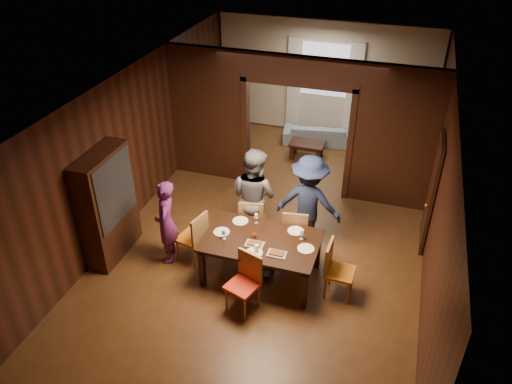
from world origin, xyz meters
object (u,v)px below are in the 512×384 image
(sofa, at_px, (318,134))
(coffee_table, at_px, (306,150))
(hutch, at_px, (108,206))
(chair_far_r, at_px, (295,230))
(chair_far_l, at_px, (252,219))
(chair_right, at_px, (340,271))
(person_purple, at_px, (166,222))
(chair_left, at_px, (191,236))
(person_grey, at_px, (254,196))
(chair_near, at_px, (242,284))
(person_navy, at_px, (309,202))
(dining_table, at_px, (261,258))

(sofa, relative_size, coffee_table, 2.16)
(hutch, bearing_deg, chair_far_r, 17.59)
(chair_far_l, bearing_deg, coffee_table, -105.22)
(sofa, distance_m, chair_right, 5.39)
(person_purple, xyz_separation_m, hutch, (-1.01, -0.14, 0.22))
(chair_left, relative_size, chair_right, 1.00)
(person_grey, bearing_deg, chair_right, 173.48)
(chair_near, bearing_deg, person_purple, 174.15)
(coffee_table, bearing_deg, sofa, 83.26)
(chair_right, height_order, chair_far_l, same)
(person_grey, distance_m, chair_far_l, 0.46)
(chair_far_r, bearing_deg, coffee_table, -89.20)
(person_purple, xyz_separation_m, person_grey, (1.24, 1.00, 0.16))
(person_navy, xyz_separation_m, coffee_table, (-0.72, 3.20, -0.70))
(chair_left, relative_size, chair_far_r, 1.00)
(person_navy, height_order, sofa, person_navy)
(chair_right, relative_size, chair_far_l, 1.00)
(chair_left, bearing_deg, hutch, -66.12)
(chair_right, relative_size, chair_far_r, 1.00)
(chair_near, bearing_deg, chair_left, 163.82)
(chair_far_r, bearing_deg, sofa, -92.37)
(chair_far_r, distance_m, hutch, 3.25)
(chair_far_r, bearing_deg, hutch, 8.99)
(person_purple, bearing_deg, person_navy, 95.98)
(chair_far_l, height_order, chair_far_r, same)
(person_purple, distance_m, person_navy, 2.48)
(person_navy, bearing_deg, chair_far_l, 14.95)
(dining_table, bearing_deg, chair_left, 177.48)
(sofa, xyz_separation_m, coffee_table, (-0.10, -0.87, -0.05))
(person_purple, distance_m, sofa, 5.47)
(person_purple, height_order, chair_far_r, person_purple)
(person_purple, bearing_deg, chair_far_l, 104.60)
(chair_near, relative_size, hutch, 0.48)
(person_grey, relative_size, chair_far_l, 1.92)
(person_purple, relative_size, sofa, 0.90)
(dining_table, bearing_deg, sofa, 91.03)
(person_navy, distance_m, coffee_table, 3.35)
(dining_table, relative_size, coffee_table, 2.34)
(chair_far_r, relative_size, chair_near, 1.00)
(chair_far_l, relative_size, chair_near, 1.00)
(chair_far_r, bearing_deg, person_navy, -123.17)
(coffee_table, xyz_separation_m, chair_right, (1.51, -4.33, 0.28))
(chair_far_r, bearing_deg, person_purple, 13.50)
(person_grey, distance_m, chair_left, 1.31)
(person_grey, height_order, dining_table, person_grey)
(person_purple, height_order, coffee_table, person_purple)
(person_grey, relative_size, sofa, 1.08)
(chair_far_r, bearing_deg, chair_right, 130.07)
(coffee_table, bearing_deg, chair_near, -88.41)
(chair_right, xyz_separation_m, chair_near, (-1.37, -0.76, 0.00))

